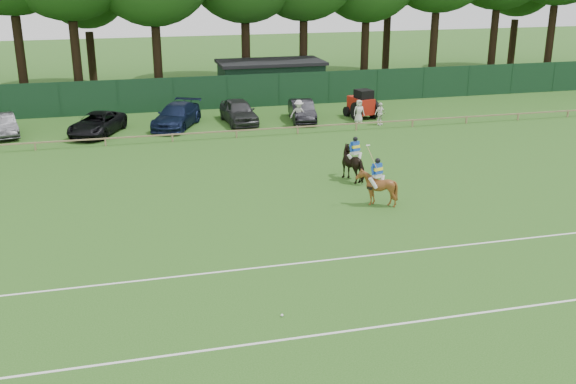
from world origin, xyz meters
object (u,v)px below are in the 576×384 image
object	(u,v)px
polo_ball	(282,315)
horse_dark	(355,164)
sedan_grey	(3,125)
tractor	(362,105)
spectator_right	(359,111)
suv_black	(97,124)
horse_chestnut	(377,188)
spectator_mid	(380,114)
sedan_navy	(177,116)
spectator_left	(299,113)
estate_black	(302,111)
utility_shed	(271,79)
hatch_grey	(239,111)

from	to	relation	value
polo_ball	horse_dark	bearing A→B (deg)	61.29
sedan_grey	tractor	world-z (taller)	tractor
spectator_right	tractor	world-z (taller)	tractor
suv_black	tractor	size ratio (longest dim) A/B	1.87
suv_black	spectator_right	world-z (taller)	spectator_right
horse_chestnut	suv_black	size ratio (longest dim) A/B	0.33
spectator_mid	sedan_navy	bearing A→B (deg)	146.91
spectator_left	spectator_right	bearing A→B (deg)	-0.15
sedan_grey	sedan_navy	size ratio (longest dim) A/B	0.78
spectator_left	estate_black	bearing A→B (deg)	67.06
tractor	suv_black	bearing A→B (deg)	169.75
spectator_left	utility_shed	size ratio (longest dim) A/B	0.21
spectator_mid	polo_ball	size ratio (longest dim) A/B	17.13
utility_shed	suv_black	bearing A→B (deg)	-146.35
estate_black	tractor	world-z (taller)	tractor
suv_black	spectator_right	xyz separation A→B (m)	(17.37, -1.05, 0.10)
sedan_grey	estate_black	bearing A→B (deg)	-16.02
sedan_navy	polo_ball	size ratio (longest dim) A/B	59.40
horse_dark	utility_shed	size ratio (longest dim) A/B	0.24
sedan_navy	utility_shed	size ratio (longest dim) A/B	0.64
spectator_left	hatch_grey	bearing A→B (deg)	153.91
estate_black	spectator_left	size ratio (longest dim) A/B	2.44
suv_black	sedan_navy	world-z (taller)	sedan_navy
sedan_grey	tractor	size ratio (longest dim) A/B	1.55
horse_dark	sedan_navy	bearing A→B (deg)	-80.36
spectator_mid	utility_shed	size ratio (longest dim) A/B	0.18
sedan_grey	spectator_left	xyz separation A→B (m)	(18.88, -2.11, 0.20)
sedan_navy	estate_black	world-z (taller)	sedan_navy
sedan_navy	utility_shed	bearing A→B (deg)	69.36
polo_ball	spectator_mid	bearing A→B (deg)	61.79
suv_black	tractor	world-z (taller)	tractor
horse_dark	utility_shed	bearing A→B (deg)	-111.08
spectator_left	tractor	size ratio (longest dim) A/B	0.66
sedan_navy	tractor	size ratio (longest dim) A/B	1.98
spectator_left	spectator_right	size ratio (longest dim) A/B	1.11
spectator_mid	hatch_grey	bearing A→B (deg)	140.88
spectator_mid	spectator_right	size ratio (longest dim) A/B	0.96
hatch_grey	spectator_mid	distance (m)	9.61
spectator_mid	tractor	xyz separation A→B (m)	(-0.44, 2.33, 0.19)
horse_chestnut	estate_black	distance (m)	17.42
spectator_left	horse_chestnut	bearing A→B (deg)	-91.50
horse_chestnut	utility_shed	bearing A→B (deg)	-111.32
hatch_grey	spectator_left	xyz separation A→B (m)	(3.73, -1.90, 0.07)
sedan_grey	polo_ball	world-z (taller)	sedan_grey
hatch_grey	spectator_mid	world-z (taller)	hatch_grey
horse_dark	spectator_right	size ratio (longest dim) A/B	1.27
estate_black	polo_ball	bearing A→B (deg)	-99.13
sedan_navy	horse_dark	bearing A→B (deg)	-36.36
hatch_grey	polo_ball	world-z (taller)	hatch_grey
estate_black	hatch_grey	bearing A→B (deg)	-177.46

